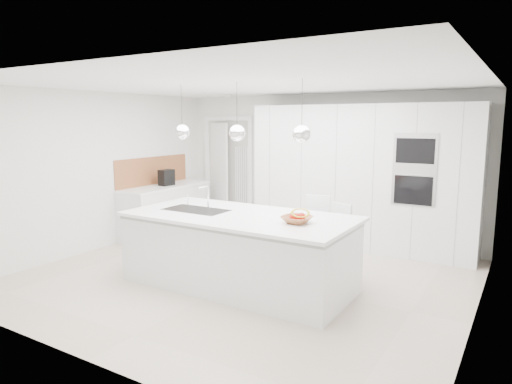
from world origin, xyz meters
The scene contains 27 objects.
floor centered at (0.00, 0.00, 0.00)m, with size 5.50×5.50×0.00m, color #C2AF9D.
wall_back centered at (0.00, 2.50, 1.25)m, with size 5.50×5.50×0.00m, color silver.
wall_left centered at (-2.75, 0.00, 1.25)m, with size 5.00×5.00×0.00m, color silver.
ceiling centered at (0.00, 0.00, 2.50)m, with size 5.50×5.50×0.00m, color white.
tall_cabinets centered at (0.80, 2.20, 1.15)m, with size 3.60×0.60×2.30m, color white.
oven_stack centered at (1.70, 1.89, 1.35)m, with size 0.62×0.04×1.05m, color #A5A5A8, non-canonical shape.
doorway_frame centered at (-1.95, 2.47, 1.02)m, with size 1.11×0.08×2.13m, color white, non-canonical shape.
hallway_door centered at (-2.20, 2.42, 1.00)m, with size 0.82×0.04×2.00m, color white.
radiator centered at (-1.63, 2.46, 0.85)m, with size 0.32×0.04×1.40m, color white, non-canonical shape.
left_base_cabinets centered at (-2.45, 1.20, 0.43)m, with size 0.60×1.80×0.86m, color white.
left_worktop centered at (-2.45, 1.20, 0.88)m, with size 0.62×1.82×0.04m, color white.
oak_backsplash centered at (-2.74, 1.20, 1.15)m, with size 0.02×1.80×0.50m, color #A46943.
island_base centered at (0.10, -0.30, 0.43)m, with size 2.80×1.20×0.86m, color white.
island_worktop centered at (0.10, -0.25, 0.88)m, with size 2.84×1.40×0.04m, color white.
island_sink centered at (-0.55, -0.30, 0.82)m, with size 0.84×0.44×0.18m, color #3F3F42, non-canonical shape.
island_tap centered at (-0.50, -0.10, 1.05)m, with size 0.02×0.02×0.30m, color white.
pendant_left centered at (-0.75, -0.30, 1.90)m, with size 0.20×0.20×0.20m, color white.
pendant_mid centered at (0.10, -0.30, 1.90)m, with size 0.20×0.20×0.20m, color white.
pendant_right centered at (0.95, -0.30, 1.90)m, with size 0.20×0.20×0.20m, color white.
fruit_bowl centered at (0.91, -0.32, 0.94)m, with size 0.34×0.34×0.08m, color #A46943.
espresso_machine centered at (-2.43, 1.22, 1.04)m, with size 0.17×0.27×0.29m, color black.
bar_stool_left centered at (0.73, 0.58, 0.53)m, with size 0.35×0.48×1.05m, color white, non-canonical shape.
bar_stool_right centered at (1.07, 0.57, 0.49)m, with size 0.32×0.45×0.97m, color white, non-canonical shape.
apple_a centered at (0.90, -0.30, 0.97)m, with size 0.08×0.08×0.08m, color red.
apple_b centered at (0.96, -0.28, 0.97)m, with size 0.09×0.09×0.09m, color red.
apple_c centered at (0.85, -0.30, 0.96)m, with size 0.07×0.07×0.07m, color red.
banana_bunch centered at (0.95, -0.31, 1.02)m, with size 0.22×0.22×0.03m, color #FAF03E.
Camera 1 is at (3.14, -4.87, 2.05)m, focal length 32.00 mm.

